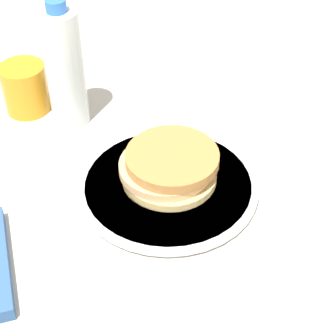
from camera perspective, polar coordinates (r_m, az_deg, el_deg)
The scene contains 5 objects.
ground_plane at distance 0.81m, azimuth -0.75°, elevation -2.23°, with size 4.00×4.00×0.00m, color #BCB7AD.
plate at distance 0.80m, azimuth 0.00°, elevation -1.75°, with size 0.26×0.26×0.01m.
pancake_stack at distance 0.78m, azimuth 0.11°, elevation -0.08°, with size 0.14×0.14×0.05m.
juice_glass at distance 0.97m, azimuth -14.32°, elevation 7.86°, with size 0.07×0.07×0.08m.
water_bottle_near at distance 0.89m, azimuth -10.45°, elevation 9.94°, with size 0.06×0.06×0.21m.
Camera 1 is at (0.57, -0.10, 0.56)m, focal length 60.00 mm.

